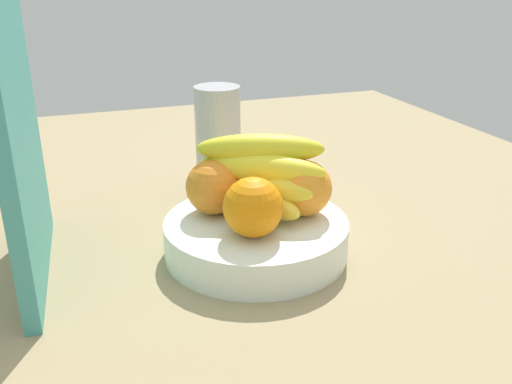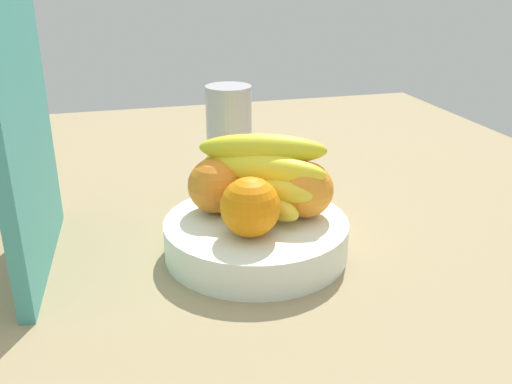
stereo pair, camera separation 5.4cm
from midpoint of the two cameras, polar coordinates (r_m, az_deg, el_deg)
The scene contains 9 objects.
ground_plane at distance 73.22cm, azimuth 2.15°, elevation -8.70°, with size 180.00×140.00×3.00cm, color #97845E.
fruit_bowl at distance 74.86cm, azimuth 2.07°, elevation -4.57°, with size 24.30×24.30×4.78cm, color white.
orange_front_left at distance 68.60cm, azimuth 1.62°, elevation -1.51°, with size 7.46×7.46×7.46cm, color orange.
orange_front_right at distance 74.23cm, azimuth 7.09°, elevation 0.21°, with size 7.46×7.46×7.46cm, color orange.
orange_center at distance 75.05cm, azimuth -2.08°, elevation 0.63°, with size 7.46×7.46×7.46cm, color orange.
banana_bunch at distance 74.51cm, azimuth 2.40°, elevation 1.75°, with size 17.22×17.32×10.60cm.
cutting_board at distance 71.09cm, azimuth -20.51°, elevation 6.04°, with size 28.00×1.80×36.00cm, color teal.
thermos_tumbler at distance 93.36cm, azimuth -1.07°, elevation 5.30°, with size 7.47×7.47×17.92cm, color #B3AFB6.
jar_lid at distance 103.60cm, azimuth 4.09°, elevation 2.04°, with size 6.19×6.19×1.02cm, color white.
Camera 2 is at (-60.76, 16.35, 36.04)cm, focal length 39.47 mm.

